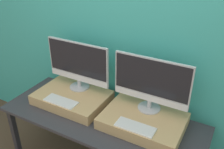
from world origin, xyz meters
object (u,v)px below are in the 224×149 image
object	(u,v)px
monitor_right	(151,83)
keyboard_right	(135,127)
monitor_left	(78,64)
keyboard_left	(61,101)

from	to	relation	value
monitor_right	keyboard_right	world-z (taller)	monitor_right
monitor_left	keyboard_left	xyz separation A→B (m)	(0.00, -0.30, -0.26)
monitor_right	keyboard_left	bearing A→B (deg)	-158.44
keyboard_left	keyboard_right	distance (m)	0.75
keyboard_left	monitor_right	bearing A→B (deg)	21.56
monitor_left	monitor_right	world-z (taller)	same
keyboard_right	monitor_right	bearing A→B (deg)	90.00
monitor_right	keyboard_right	xyz separation A→B (m)	(-0.00, -0.30, -0.26)
keyboard_left	monitor_right	distance (m)	0.85
monitor_left	keyboard_left	bearing A→B (deg)	-90.00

